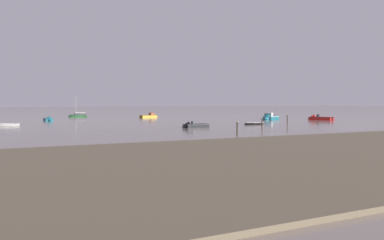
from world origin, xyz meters
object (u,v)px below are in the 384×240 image
object	(u,v)px
motorboat_moored_3	(269,118)
mooring_post_near	(262,123)
motorboat_moored_2	(49,120)
sailboat_moored_0	(78,116)
mooring_post_right	(287,120)
motorboat_moored_0	(192,126)
rowboat_moored_0	(7,125)
mooring_post_left	(237,128)
motorboat_moored_4	(318,119)
motorboat_moored_1	(151,116)
rowboat_moored_1	(254,124)

from	to	relation	value
motorboat_moored_3	mooring_post_near	distance (m)	34.35
motorboat_moored_2	sailboat_moored_0	size ratio (longest dim) A/B	0.72
mooring_post_right	motorboat_moored_0	bearing A→B (deg)	-178.36
rowboat_moored_0	motorboat_moored_2	size ratio (longest dim) A/B	1.02
mooring_post_left	motorboat_moored_3	bearing A→B (deg)	46.89
rowboat_moored_0	motorboat_moored_4	world-z (taller)	motorboat_moored_4
motorboat_moored_0	motorboat_moored_2	world-z (taller)	motorboat_moored_0
motorboat_moored_3	motorboat_moored_4	distance (m)	10.72
motorboat_moored_1	motorboat_moored_0	bearing A→B (deg)	-112.30
motorboat_moored_0	motorboat_moored_1	size ratio (longest dim) A/B	0.88
sailboat_moored_0	motorboat_moored_2	bearing A→B (deg)	61.28
motorboat_moored_0	sailboat_moored_0	world-z (taller)	sailboat_moored_0
motorboat_moored_2	sailboat_moored_0	bearing A→B (deg)	153.22
motorboat_moored_1	sailboat_moored_0	distance (m)	21.50
motorboat_moored_3	mooring_post_left	size ratio (longest dim) A/B	3.46
motorboat_moored_4	mooring_post_right	distance (m)	22.51
mooring_post_right	mooring_post_left	bearing A→B (deg)	-143.26
mooring_post_left	rowboat_moored_0	bearing A→B (deg)	122.25
rowboat_moored_1	mooring_post_left	distance (m)	25.64
mooring_post_left	rowboat_moored_1	bearing A→B (deg)	48.78
motorboat_moored_1	rowboat_moored_1	size ratio (longest dim) A/B	1.37
motorboat_moored_1	rowboat_moored_1	bearing A→B (deg)	-94.45
motorboat_moored_0	rowboat_moored_0	size ratio (longest dim) A/B	1.05
rowboat_moored_1	mooring_post_near	xyz separation A→B (m)	(-5.57, -9.44, 0.63)
rowboat_moored_1	mooring_post_left	bearing A→B (deg)	62.45
motorboat_moored_3	mooring_post_left	distance (m)	49.23
motorboat_moored_2	mooring_post_right	world-z (taller)	mooring_post_right
motorboat_moored_4	mooring_post_left	bearing A→B (deg)	105.72
mooring_post_near	motorboat_moored_3	bearing A→B (deg)	49.47
motorboat_moored_0	motorboat_moored_2	distance (m)	39.66
motorboat_moored_4	mooring_post_near	size ratio (longest dim) A/B	3.41
motorboat_moored_1	motorboat_moored_2	bearing A→B (deg)	-169.38
mooring_post_left	mooring_post_right	size ratio (longest dim) A/B	0.94
rowboat_moored_0	mooring_post_near	bearing A→B (deg)	165.52
motorboat_moored_4	rowboat_moored_0	bearing A→B (deg)	65.16
rowboat_moored_0	motorboat_moored_2	xyz separation A→B (m)	(9.69, 17.59, 0.02)
rowboat_moored_1	sailboat_moored_0	world-z (taller)	sailboat_moored_0
mooring_post_right	motorboat_moored_3	bearing A→B (deg)	59.26
sailboat_moored_0	mooring_post_right	distance (m)	64.00
rowboat_moored_0	mooring_post_right	bearing A→B (deg)	179.73
motorboat_moored_1	rowboat_moored_0	bearing A→B (deg)	-151.71
motorboat_moored_4	mooring_post_near	bearing A→B (deg)	102.97
motorboat_moored_0	motorboat_moored_1	bearing A→B (deg)	-106.52
motorboat_moored_1	motorboat_moored_2	xyz separation A→B (m)	(-27.30, -8.76, -0.09)
rowboat_moored_0	sailboat_moored_0	world-z (taller)	sailboat_moored_0
motorboat_moored_0	mooring_post_right	world-z (taller)	mooring_post_right
motorboat_moored_2	mooring_post_right	bearing A→B (deg)	43.40
rowboat_moored_0	mooring_post_left	distance (m)	41.42
motorboat_moored_1	mooring_post_left	world-z (taller)	mooring_post_left
rowboat_moored_1	rowboat_moored_0	bearing A→B (deg)	-8.32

